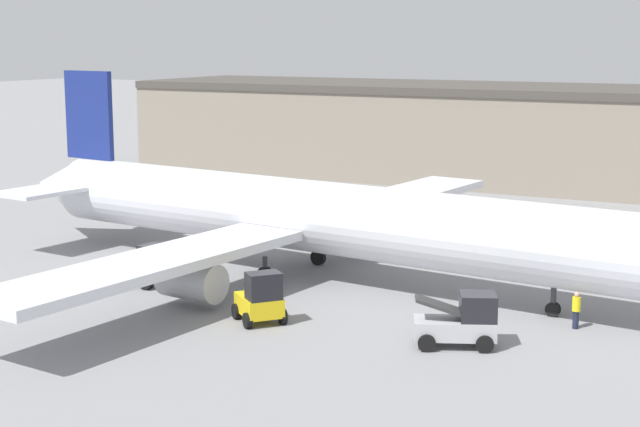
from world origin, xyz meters
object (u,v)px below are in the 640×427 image
Objects in this scene: airplane at (305,217)px; pushback_tug at (261,300)px; belt_loader_truck at (461,321)px; baggage_tug at (147,266)px; ground_crew_worker at (576,309)px.

pushback_tug is (2.55, -9.11, -2.26)m from airplane.
airplane is 14.76m from belt_loader_truck.
airplane is at bearing 47.74° from baggage_tug.
baggage_tug is at bearing 148.87° from belt_loader_truck.
pushback_tug is (-13.37, -5.95, 0.19)m from ground_crew_worker.
airplane reaches higher than belt_loader_truck.
airplane is 16.36× the size of baggage_tug.
ground_crew_worker is 0.63× the size of baggage_tug.
airplane is 9.14m from baggage_tug.
airplane reaches higher than ground_crew_worker.
airplane is 16.41m from ground_crew_worker.
ground_crew_worker is at bearing 13.11° from baggage_tug.
airplane is at bearing 97.03° from ground_crew_worker.
pushback_tug is at bearing 132.25° from ground_crew_worker.
belt_loader_truck is at bearing 160.84° from ground_crew_worker.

